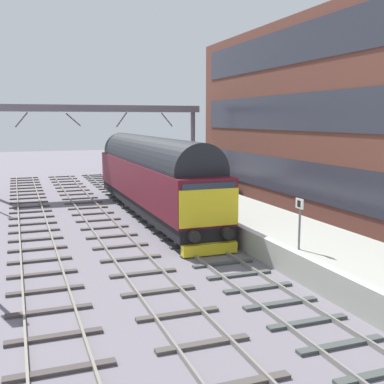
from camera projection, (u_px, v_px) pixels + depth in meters
ground_plane at (196, 246)px, 21.56m from camera, size 140.00×140.00×0.00m
track_main at (196, 245)px, 21.56m from camera, size 2.50×60.00×0.15m
track_adjacent_west at (125, 252)px, 20.44m from camera, size 2.50×60.00×0.15m
track_adjacent_far_west at (40, 260)px, 19.25m from camera, size 2.50×60.00×0.15m
station_platform at (267, 229)px, 22.72m from camera, size 4.00×44.00×1.01m
station_building at (358, 115)px, 27.55m from camera, size 5.77×32.75×11.76m
diesel_locomotive at (152, 174)px, 28.07m from camera, size 2.74×18.21×4.68m
platform_number_sign at (300, 216)px, 17.17m from camera, size 0.10×0.44×1.85m
waiting_passenger at (198, 180)px, 29.25m from camera, size 0.36×0.51×1.64m
overhead_footbridge at (98, 113)px, 36.84m from camera, size 16.03×2.00×6.72m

